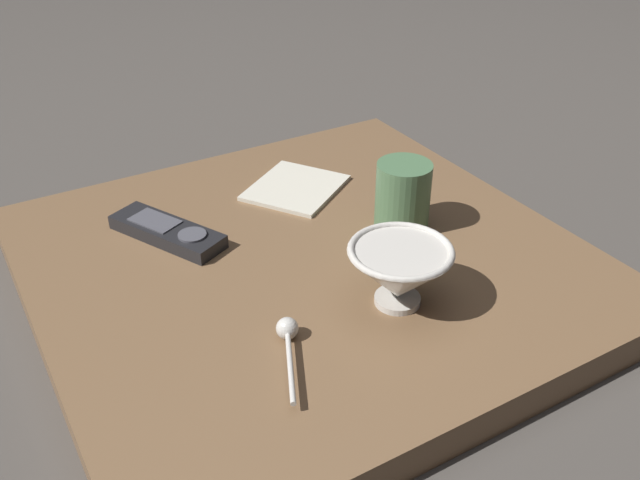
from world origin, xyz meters
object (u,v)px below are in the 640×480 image
coffee_mug (403,196)px  tv_remote_near (167,231)px  cereal_bowl (399,272)px  folded_napkin (296,188)px  teaspoon (288,335)px

coffee_mug → tv_remote_near: bearing=-25.0°
cereal_bowl → coffee_mug: (-0.11, -0.14, 0.00)m
cereal_bowl → folded_napkin: 0.31m
teaspoon → tv_remote_near: size_ratio=0.67×
cereal_bowl → folded_napkin: size_ratio=0.67×
cereal_bowl → coffee_mug: bearing=-127.4°
coffee_mug → folded_napkin: (0.07, -0.17, -0.04)m
cereal_bowl → tv_remote_near: (0.18, -0.27, -0.03)m
cereal_bowl → teaspoon: bearing=0.4°
cereal_bowl → coffee_mug: coffee_mug is taller
cereal_bowl → tv_remote_near: 0.33m
cereal_bowl → folded_napkin: cereal_bowl is taller
folded_napkin → teaspoon: bearing=59.9°
coffee_mug → tv_remote_near: (0.29, -0.13, -0.04)m
cereal_bowl → folded_napkin: (-0.03, -0.31, -0.04)m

